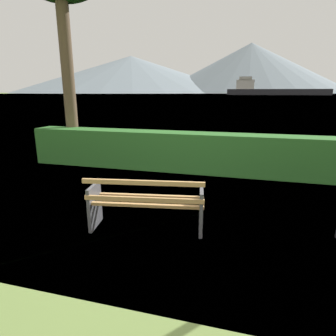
# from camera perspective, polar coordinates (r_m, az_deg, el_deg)

# --- Properties ---
(ground_plane) EXTENTS (1400.00, 1400.00, 0.00)m
(ground_plane) POSITION_cam_1_polar(r_m,az_deg,el_deg) (4.57, -4.11, -11.73)
(ground_plane) COLOR olive
(water_surface) EXTENTS (620.00, 620.00, 0.00)m
(water_surface) POSITION_cam_1_polar(r_m,az_deg,el_deg) (312.16, 15.59, 13.99)
(water_surface) COLOR slate
(water_surface) RESTS_ON ground_plane
(park_bench) EXTENTS (1.79, 0.84, 0.87)m
(park_bench) POSITION_cam_1_polar(r_m,az_deg,el_deg) (4.34, -4.35, -7.04)
(park_bench) COLOR tan
(park_bench) RESTS_ON ground_plane
(hedge_row) EXTENTS (9.07, 0.69, 1.02)m
(hedge_row) POSITION_cam_1_polar(r_m,az_deg,el_deg) (7.58, 4.50, 3.17)
(hedge_row) COLOR #2D6B28
(hedge_row) RESTS_ON ground_plane
(cargo_ship_large) EXTENTS (67.67, 11.03, 12.39)m
(cargo_ship_large) POSITION_cam_1_polar(r_m,az_deg,el_deg) (219.29, 19.48, 14.45)
(cargo_ship_large) COLOR #232328
(cargo_ship_large) RESTS_ON water_surface
(distant_hills) EXTENTS (834.96, 432.83, 85.74)m
(distant_hills) POSITION_cam_1_polar(r_m,az_deg,el_deg) (565.09, 11.06, 18.31)
(distant_hills) COLOR gray
(distant_hills) RESTS_ON ground_plane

